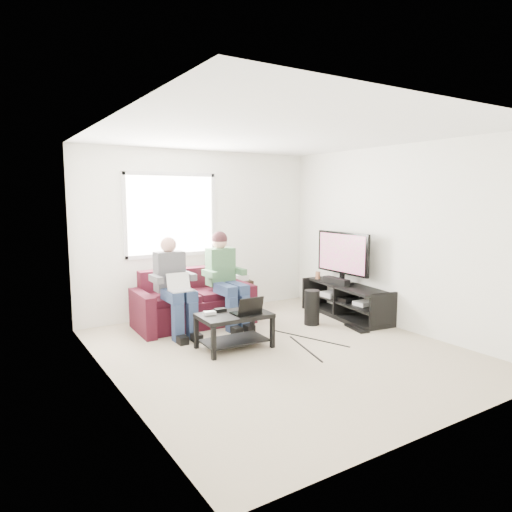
% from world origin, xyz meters
% --- Properties ---
extents(floor, '(4.50, 4.50, 0.00)m').
position_xyz_m(floor, '(0.00, 0.00, 0.00)').
color(floor, beige).
rests_on(floor, ground).
extents(ceiling, '(4.50, 4.50, 0.00)m').
position_xyz_m(ceiling, '(0.00, 0.00, 2.60)').
color(ceiling, white).
rests_on(ceiling, wall_back).
extents(wall_back, '(4.50, 0.00, 4.50)m').
position_xyz_m(wall_back, '(0.00, 2.25, 1.30)').
color(wall_back, white).
rests_on(wall_back, floor).
extents(wall_front, '(4.50, 0.00, 4.50)m').
position_xyz_m(wall_front, '(0.00, -2.25, 1.30)').
color(wall_front, white).
rests_on(wall_front, floor).
extents(wall_left, '(0.00, 4.50, 4.50)m').
position_xyz_m(wall_left, '(-2.00, 0.00, 1.30)').
color(wall_left, white).
rests_on(wall_left, floor).
extents(wall_right, '(0.00, 4.50, 4.50)m').
position_xyz_m(wall_right, '(2.00, 0.00, 1.30)').
color(wall_right, white).
rests_on(wall_right, floor).
extents(window, '(1.48, 0.04, 1.28)m').
position_xyz_m(window, '(-0.50, 2.23, 1.60)').
color(window, white).
rests_on(window, wall_back).
extents(sofa, '(1.73, 0.88, 0.81)m').
position_xyz_m(sofa, '(-0.42, 1.67, 0.30)').
color(sofa, '#3F0F18').
rests_on(sofa, floor).
extents(person_left, '(0.40, 0.71, 1.33)m').
position_xyz_m(person_left, '(-0.82, 1.38, 0.73)').
color(person_left, navy).
rests_on(person_left, sofa).
extents(person_right, '(0.40, 0.71, 1.37)m').
position_xyz_m(person_right, '(-0.02, 1.40, 0.79)').
color(person_right, navy).
rests_on(person_right, sofa).
extents(laptop_silver, '(0.35, 0.27, 0.24)m').
position_xyz_m(laptop_silver, '(-0.82, 1.14, 0.70)').
color(laptop_silver, silver).
rests_on(laptop_silver, person_left).
extents(coffee_table, '(0.90, 0.57, 0.44)m').
position_xyz_m(coffee_table, '(-0.43, 0.39, 0.32)').
color(coffee_table, black).
rests_on(coffee_table, floor).
extents(laptop_black, '(0.35, 0.25, 0.24)m').
position_xyz_m(laptop_black, '(-0.31, 0.31, 0.56)').
color(laptop_black, black).
rests_on(laptop_black, coffee_table).
extents(controller_a, '(0.15, 0.11, 0.04)m').
position_xyz_m(controller_a, '(-0.71, 0.51, 0.46)').
color(controller_a, silver).
rests_on(controller_a, coffee_table).
extents(controller_b, '(0.14, 0.09, 0.04)m').
position_xyz_m(controller_b, '(-0.53, 0.57, 0.46)').
color(controller_b, black).
rests_on(controller_b, coffee_table).
extents(controller_c, '(0.15, 0.10, 0.04)m').
position_xyz_m(controller_c, '(-0.13, 0.54, 0.46)').
color(controller_c, gray).
rests_on(controller_c, coffee_table).
extents(tv_stand, '(0.68, 1.63, 0.52)m').
position_xyz_m(tv_stand, '(1.77, 0.75, 0.23)').
color(tv_stand, black).
rests_on(tv_stand, floor).
extents(tv, '(0.12, 1.10, 0.81)m').
position_xyz_m(tv, '(1.77, 0.85, 0.98)').
color(tv, black).
rests_on(tv, tv_stand).
extents(soundbar, '(0.12, 0.50, 0.10)m').
position_xyz_m(soundbar, '(1.65, 0.85, 0.57)').
color(soundbar, black).
rests_on(soundbar, tv_stand).
extents(drink_cup, '(0.08, 0.08, 0.12)m').
position_xyz_m(drink_cup, '(1.72, 1.38, 0.58)').
color(drink_cup, '#A06545').
rests_on(drink_cup, tv_stand).
extents(console_white, '(0.30, 0.22, 0.06)m').
position_xyz_m(console_white, '(1.77, 0.35, 0.31)').
color(console_white, silver).
rests_on(console_white, tv_stand).
extents(console_grey, '(0.34, 0.26, 0.08)m').
position_xyz_m(console_grey, '(1.77, 1.05, 0.32)').
color(console_grey, gray).
rests_on(console_grey, tv_stand).
extents(console_black, '(0.38, 0.30, 0.07)m').
position_xyz_m(console_black, '(1.77, 0.70, 0.31)').
color(console_black, black).
rests_on(console_black, tv_stand).
extents(subwoofer, '(0.23, 0.23, 0.51)m').
position_xyz_m(subwoofer, '(1.06, 0.71, 0.26)').
color(subwoofer, black).
rests_on(subwoofer, floor).
extents(keyboard_floor, '(0.24, 0.47, 0.02)m').
position_xyz_m(keyboard_floor, '(1.45, 0.17, 0.01)').
color(keyboard_floor, black).
rests_on(keyboard_floor, floor).
extents(end_table, '(0.34, 0.34, 0.60)m').
position_xyz_m(end_table, '(0.60, 2.01, 0.27)').
color(end_table, black).
rests_on(end_table, floor).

